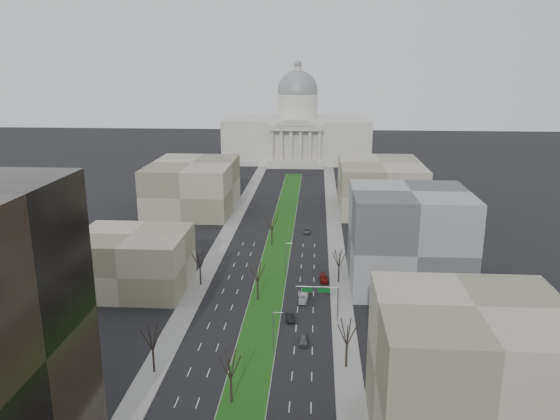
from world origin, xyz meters
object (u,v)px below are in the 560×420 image
at_px(car_black, 290,317).
at_px(box_van, 304,295).
at_px(car_grey_near, 304,340).
at_px(car_grey_far, 307,231).
at_px(car_red, 324,278).

bearing_deg(car_black, box_van, 66.69).
bearing_deg(car_black, car_grey_near, -81.41).
bearing_deg(car_grey_far, box_van, -93.41).
distance_m(car_grey_near, car_red, 32.53).
bearing_deg(box_van, car_grey_near, -83.21).
distance_m(car_grey_near, box_van, 20.85).
bearing_deg(car_black, car_grey_far, 78.89).
height_order(car_grey_near, car_black, car_black).
bearing_deg(car_grey_far, car_grey_near, -93.26).
bearing_deg(car_grey_near, car_black, 108.59).
bearing_deg(car_red, car_grey_far, 92.19).
relative_size(car_grey_near, car_black, 0.94).
bearing_deg(box_van, car_red, 73.39).
height_order(car_black, car_grey_far, car_black).
height_order(car_red, car_grey_far, car_red).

